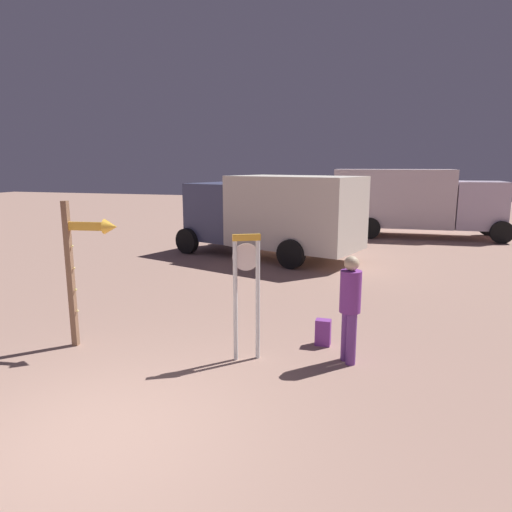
% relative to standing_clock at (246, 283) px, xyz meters
% --- Properties ---
extents(ground_plane, '(80.00, 80.00, 0.00)m').
position_rel_standing_clock_xyz_m(ground_plane, '(-0.99, -2.59, -1.28)').
color(ground_plane, '#A57F6E').
extents(standing_clock, '(0.43, 0.28, 2.06)m').
position_rel_standing_clock_xyz_m(standing_clock, '(0.00, 0.00, 0.00)').
color(standing_clock, white).
rests_on(standing_clock, ground_plane).
extents(arrow_sign, '(0.96, 0.31, 2.53)m').
position_rel_standing_clock_xyz_m(arrow_sign, '(-2.76, -0.28, 0.35)').
color(arrow_sign, '#8E674C').
rests_on(arrow_sign, ground_plane).
extents(person_near_clock, '(0.33, 0.33, 1.73)m').
position_rel_standing_clock_xyz_m(person_near_clock, '(1.59, 0.34, -0.31)').
color(person_near_clock, '#743C93').
rests_on(person_near_clock, ground_plane).
extents(backpack, '(0.26, 0.23, 0.46)m').
position_rel_standing_clock_xyz_m(backpack, '(1.10, 0.94, -1.05)').
color(backpack, purple).
rests_on(backpack, ground_plane).
extents(box_truck_near, '(6.70, 4.27, 2.76)m').
position_rel_standing_clock_xyz_m(box_truck_near, '(-1.71, 8.25, 0.26)').
color(box_truck_near, silver).
rests_on(box_truck_near, ground_plane).
extents(box_truck_far, '(7.29, 2.75, 2.92)m').
position_rel_standing_clock_xyz_m(box_truck_far, '(2.93, 14.55, 0.33)').
color(box_truck_far, beige).
rests_on(box_truck_far, ground_plane).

